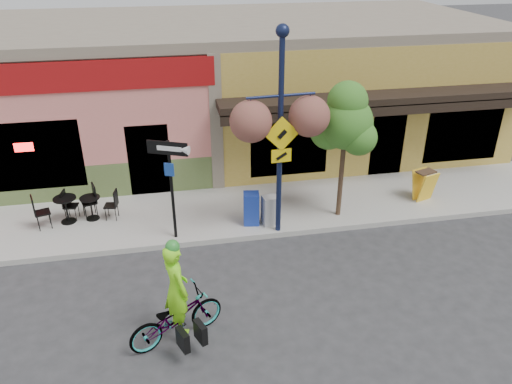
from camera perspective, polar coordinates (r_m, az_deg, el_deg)
ground at (r=12.67m, az=2.18°, el=-6.51°), size 90.00×90.00×0.00m
sidewalk at (r=14.30m, az=0.40°, el=-1.89°), size 24.00×3.00×0.15m
curb at (r=13.08m, az=1.65°, el=-4.92°), size 24.00×0.12×0.15m
building at (r=18.55m, az=-2.97°, el=12.24°), size 18.20×8.20×4.50m
bicycle at (r=9.99m, az=-9.10°, el=-13.98°), size 2.05×1.38×1.02m
cyclist_rider at (r=9.70m, az=-8.99°, el=-12.00°), size 0.69×0.81×1.89m
lamp_post at (r=12.01m, az=2.77°, el=6.36°), size 1.71×0.78×5.22m
one_way_sign at (r=12.38m, az=-9.57°, el=0.12°), size 1.01×0.61×2.64m
cafe_set_left at (r=14.16m, az=-18.36°, el=-1.41°), size 1.53×0.95×0.86m
cafe_set_right at (r=14.20m, az=-20.90°, el=-1.54°), size 1.75×1.23×0.95m
newspaper_box_blue at (r=13.21m, az=-0.54°, el=-1.90°), size 0.45×0.41×0.90m
newspaper_box_grey at (r=13.23m, az=1.58°, el=-2.10°), size 0.42×0.39×0.81m
street_tree at (r=13.23m, az=9.94°, el=4.63°), size 1.96×1.96×3.78m
sandwich_board at (r=15.13m, az=19.06°, el=0.48°), size 0.64×0.55×0.91m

